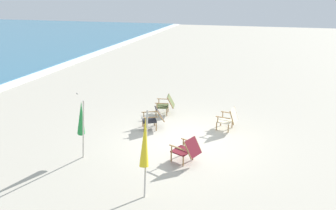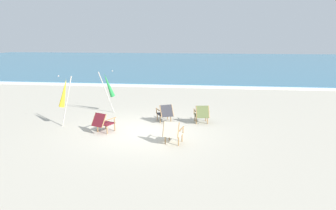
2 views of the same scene
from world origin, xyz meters
name	(u,v)px [view 1 (image 1 of 2)]	position (x,y,z in m)	size (l,w,h in m)	color
ground_plane	(184,140)	(0.00, 0.00, 0.00)	(80.00, 80.00, 0.00)	#B7AF9E
beach_chair_front_right	(154,117)	(0.68, 1.28, 0.42)	(0.85, 0.94, 0.78)	#28282D
beach_chair_back_left	(229,118)	(1.28, -1.32, 0.43)	(0.69, 0.77, 0.82)	beige
beach_chair_back_right	(166,104)	(2.22, 1.27, 0.42)	(0.68, 0.82, 0.79)	#515B33
beach_chair_front_left	(187,149)	(-1.45, -0.41, 0.42)	(0.83, 0.93, 0.78)	maroon
umbrella_furled_green	(81,119)	(-2.14, 2.49, 1.32)	(0.66, 0.63, 2.02)	#B7B2A8
umbrella_furled_yellow	(145,143)	(-3.21, 0.22, 1.35)	(0.62, 0.27, 2.07)	#B7B2A8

